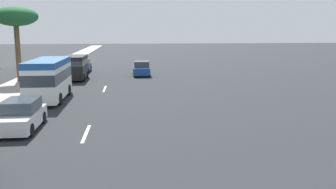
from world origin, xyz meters
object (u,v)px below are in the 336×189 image
at_px(van_lead, 76,66).
at_px(palm_tree, 16,18).
at_px(car_third, 82,66).
at_px(minibus_fifth, 49,78).
at_px(car_sixth, 141,68).
at_px(car_second, 21,116).

distance_m(van_lead, palm_tree, 7.22).
relative_size(car_third, minibus_fifth, 0.68).
relative_size(van_lead, minibus_fifth, 0.72).
bearing_deg(car_sixth, palm_tree, 111.11).
relative_size(van_lead, car_second, 1.13).
bearing_deg(palm_tree, car_third, -29.77).
height_order(van_lead, car_third, van_lead).
xyz_separation_m(van_lead, car_second, (-19.10, 0.09, -0.67)).
bearing_deg(van_lead, car_second, -0.28).
bearing_deg(minibus_fifth, palm_tree, -152.94).
xyz_separation_m(van_lead, palm_tree, (-1.62, 5.13, 4.81)).
distance_m(car_third, palm_tree, 11.32).
xyz_separation_m(car_third, minibus_fifth, (-17.96, 0.14, 0.89)).
xyz_separation_m(car_second, car_third, (26.08, 0.12, 0.01)).
bearing_deg(minibus_fifth, car_third, 179.55).
height_order(van_lead, minibus_fifth, minibus_fifth).
bearing_deg(car_second, car_third, -179.74).
bearing_deg(palm_tree, minibus_fifth, -152.94).
distance_m(car_third, car_sixth, 8.10).
relative_size(car_second, car_third, 0.93).
bearing_deg(car_sixth, minibus_fifth, 152.76).
bearing_deg(van_lead, minibus_fifth, -1.83).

